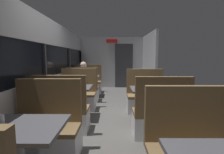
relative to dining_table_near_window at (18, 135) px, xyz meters
name	(u,v)px	position (x,y,z in m)	size (l,w,h in m)	color
ground_plane	(111,121)	(0.89, 2.09, -0.65)	(3.30, 9.20, 0.02)	#514F4C
carriage_window_panel_left	(44,71)	(-0.56, 2.09, 0.47)	(0.09, 8.48, 2.30)	#B2B2B7
carriage_end_bulkhead	(113,63)	(0.95, 6.28, 0.50)	(2.90, 0.11, 2.30)	#B2B2B7
carriage_aisle_panel_right	(149,64)	(2.34, 5.09, 0.51)	(0.08, 2.40, 2.30)	#B2B2B7
dining_table_near_window	(18,135)	(0.00, 0.00, 0.00)	(0.90, 0.70, 0.74)	#9E9EA3
bench_near_window_facing_entry	(46,134)	(0.00, 0.70, -0.31)	(0.95, 0.50, 1.10)	silver
dining_table_mid_window	(72,91)	(0.00, 2.22, 0.00)	(0.90, 0.70, 0.74)	#9E9EA3
bench_mid_window_facing_end	(63,114)	(0.00, 1.52, -0.31)	(0.95, 0.50, 1.10)	silver
bench_mid_window_facing_entry	(78,97)	(0.00, 2.92, -0.31)	(0.95, 0.50, 1.10)	silver
dining_table_far_window	(87,79)	(0.00, 4.43, 0.00)	(0.90, 0.70, 0.74)	#9E9EA3
bench_far_window_facing_end	(83,91)	(0.00, 3.73, -0.31)	(0.95, 0.50, 1.10)	silver
bench_far_window_facing_entry	(89,84)	(0.00, 5.13, -0.31)	(0.95, 0.50, 1.10)	silver
dining_table_rear_aisle	(152,93)	(1.79, 2.02, 0.00)	(0.90, 0.70, 0.74)	#9E9EA3
bench_rear_aisle_facing_end	(160,119)	(1.79, 1.32, -0.31)	(0.95, 0.50, 1.10)	silver
bench_rear_aisle_facing_entry	(145,99)	(1.79, 2.72, -0.31)	(0.95, 0.50, 1.10)	silver
seated_passenger	(84,84)	(0.00, 3.81, -0.10)	(0.47, 0.55, 1.26)	#26262D
coffee_cup_primary	(1,119)	(-0.20, 0.06, 0.15)	(0.07, 0.07, 0.09)	white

